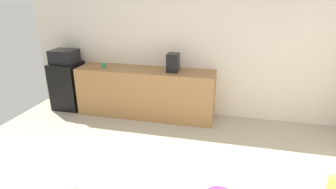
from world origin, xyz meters
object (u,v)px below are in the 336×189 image
at_px(microwave, 64,56).
at_px(mug_white, 104,65).
at_px(coffee_maker, 173,63).
at_px(mini_fridge, 68,86).

bearing_deg(microwave, mug_white, -3.78).
xyz_separation_m(microwave, coffee_maker, (2.15, 0.00, 0.00)).
bearing_deg(mini_fridge, microwave, 0.00).
distance_m(mini_fridge, mug_white, 0.97).
relative_size(mini_fridge, coffee_maker, 2.89).
distance_m(mini_fridge, coffee_maker, 2.23).
xyz_separation_m(mini_fridge, mug_white, (0.84, -0.06, 0.48)).
height_order(mini_fridge, coffee_maker, coffee_maker).
distance_m(microwave, mug_white, 0.85).
xyz_separation_m(mini_fridge, microwave, (0.00, 0.00, 0.59)).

